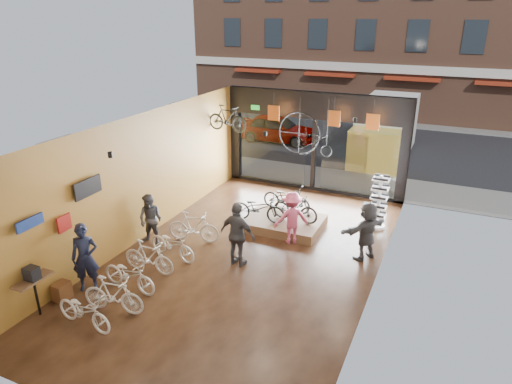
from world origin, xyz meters
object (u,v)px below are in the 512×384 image
Objects in this scene: floor_bike_2 at (129,275)px; display_platform at (284,223)px; display_bike_mid at (295,208)px; penny_farthing at (308,136)px; floor_bike_3 at (149,257)px; customer_1 at (151,220)px; hung_bike at (227,118)px; floor_bike_5 at (194,227)px; floor_bike_1 at (113,295)px; customer_2 at (238,235)px; street_car at (277,128)px; display_bike_right at (287,198)px; floor_bike_4 at (172,244)px; sunglasses_rack at (379,202)px; box_truck at (384,132)px; display_bike_left at (258,208)px; customer_0 at (85,258)px; floor_bike_0 at (84,311)px; customer_3 at (292,218)px; customer_5 at (367,231)px.

display_platform is (2.26, 4.90, -0.27)m from floor_bike_2.
display_platform is 0.71m from display_bike_mid.
floor_bike_3 is at bearing -109.77° from penny_farthing.
customer_1 reaches higher than floor_bike_2.
floor_bike_5 is at bearing -162.99° from hung_bike.
display_bike_mid is 4.42m from hung_bike.
floor_bike_1 is at bearing -103.64° from penny_farthing.
penny_farthing is (-0.42, 2.29, 1.75)m from display_bike_mid.
customer_2 is at bearing -144.94° from hung_bike.
display_bike_mid is at bearing -23.24° from floor_bike_2.
customer_2 is at bearing -4.69° from customer_1.
street_car reaches higher than display_bike_right.
floor_bike_4 is 0.92× the size of sunglasses_rack.
display_bike_right is at bearing -25.85° from floor_bike_3.
display_bike_left is (-2.28, -9.18, -0.59)m from box_truck.
street_car is 10.74m from display_bike_left.
customer_0 is 0.97× the size of customer_2.
customer_0 is at bearing 49.51° from customer_2.
floor_bike_0 is 4.26m from customer_2.
customer_0 reaches higher than floor_bike_5.
floor_bike_2 is at bearing -107.11° from penny_farthing.
customer_0 is 8.37m from penny_farthing.
customer_5 reaches higher than customer_3.
customer_0 is at bearing 157.48° from display_bike_right.
display_bike_right is at bearing 105.09° from display_platform.
box_truck is 11.38m from floor_bike_5.
hung_bike is at bearing 5.20° from floor_bike_3.
customer_0 is 7.48m from hung_bike.
street_car is 5.84m from box_truck.
customer_0 is at bearing -121.21° from display_platform.
display_bike_right is 2.40m from penny_farthing.
street_car is at bearing -65.32° from customer_2.
display_platform is at bearing -31.10° from floor_bike_3.
floor_bike_2 is 2.96m from customer_2.
floor_bike_3 is (-0.08, 2.45, 0.05)m from floor_bike_0.
street_car is 2.38× the size of customer_0.
floor_bike_0 is at bearing 167.83° from floor_bike_5.
floor_bike_1 is 0.96× the size of customer_1.
floor_bike_4 is 6.17m from penny_farthing.
display_bike_left reaches higher than floor_bike_5.
display_bike_right is (-1.76, -8.03, -0.60)m from box_truck.
customer_2 is at bearing -36.44° from floor_bike_2.
customer_1 is (-1.05, 0.47, 0.36)m from floor_bike_4.
customer_3 is at bearing 21.39° from customer_1.
box_truck is at bearing -4.31° from display_bike_mid.
customer_2 reaches higher than floor_bike_5.
customer_3 reaches higher than display_bike_mid.
floor_bike_3 is 0.94× the size of customer_3.
box_truck reaches higher than floor_bike_4.
street_car is 8.64m from penny_farthing.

